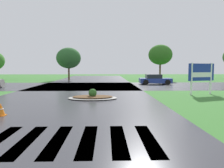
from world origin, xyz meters
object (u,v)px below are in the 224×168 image
(estate_billboard, at_px, (201,74))
(median_island, at_px, (93,97))
(car_white_sedan, at_px, (155,80))
(traffic_cone, at_px, (1,110))

(estate_billboard, relative_size, median_island, 0.74)
(estate_billboard, xyz_separation_m, median_island, (-8.40, -1.99, -1.51))
(car_white_sedan, relative_size, traffic_cone, 7.02)
(traffic_cone, bearing_deg, car_white_sedan, 57.38)
(estate_billboard, height_order, median_island, estate_billboard)
(car_white_sedan, distance_m, traffic_cone, 20.05)
(median_island, bearing_deg, traffic_cone, -127.31)
(car_white_sedan, height_order, traffic_cone, car_white_sedan)
(traffic_cone, bearing_deg, median_island, 52.69)
(median_island, distance_m, traffic_cone, 6.18)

